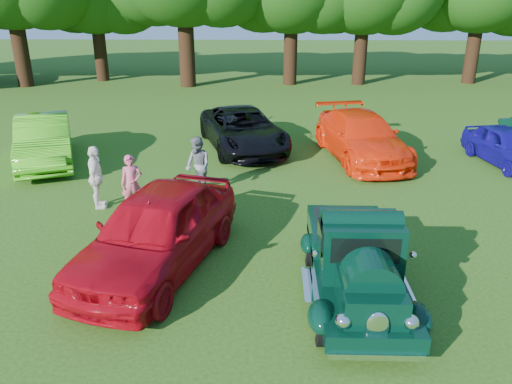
{
  "coord_description": "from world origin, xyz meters",
  "views": [
    {
      "loc": [
        -0.76,
        -8.92,
        5.34
      ],
      "look_at": [
        -1.07,
        1.87,
        1.1
      ],
      "focal_mm": 35.0,
      "sensor_mm": 36.0,
      "label": 1
    }
  ],
  "objects_px": {
    "spectator_white": "(96,178)",
    "back_car_orange": "(361,137)",
    "hero_pickup": "(356,261)",
    "red_convertible": "(157,230)",
    "back_car_blue": "(507,146)",
    "back_car_black": "(243,129)",
    "spectator_grey": "(198,166)",
    "spectator_pink": "(132,183)",
    "back_car_lime": "(44,140)"
  },
  "relations": [
    {
      "from": "back_car_blue",
      "to": "spectator_grey",
      "type": "distance_m",
      "value": 10.49
    },
    {
      "from": "back_car_black",
      "to": "spectator_white",
      "type": "xyz_separation_m",
      "value": [
        -3.6,
        -5.73,
        0.11
      ]
    },
    {
      "from": "spectator_pink",
      "to": "spectator_white",
      "type": "xyz_separation_m",
      "value": [
        -1.0,
        0.18,
        0.09
      ]
    },
    {
      "from": "hero_pickup",
      "to": "spectator_pink",
      "type": "relative_size",
      "value": 2.8
    },
    {
      "from": "hero_pickup",
      "to": "back_car_orange",
      "type": "bearing_deg",
      "value": 79.97
    },
    {
      "from": "spectator_white",
      "to": "back_car_blue",
      "type": "bearing_deg",
      "value": -83.59
    },
    {
      "from": "back_car_orange",
      "to": "spectator_white",
      "type": "xyz_separation_m",
      "value": [
        -7.79,
        -4.64,
        0.07
      ]
    },
    {
      "from": "hero_pickup",
      "to": "back_car_lime",
      "type": "height_order",
      "value": "hero_pickup"
    },
    {
      "from": "hero_pickup",
      "to": "back_car_blue",
      "type": "relative_size",
      "value": 1.15
    },
    {
      "from": "hero_pickup",
      "to": "spectator_pink",
      "type": "xyz_separation_m",
      "value": [
        -5.25,
        3.92,
        0.04
      ]
    },
    {
      "from": "back_car_lime",
      "to": "back_car_black",
      "type": "bearing_deg",
      "value": -5.82
    },
    {
      "from": "red_convertible",
      "to": "spectator_white",
      "type": "distance_m",
      "value": 3.87
    },
    {
      "from": "hero_pickup",
      "to": "spectator_grey",
      "type": "relative_size",
      "value": 2.57
    },
    {
      "from": "back_car_lime",
      "to": "spectator_pink",
      "type": "distance_m",
      "value": 5.67
    },
    {
      "from": "spectator_white",
      "to": "spectator_grey",
      "type": "bearing_deg",
      "value": -78.0
    },
    {
      "from": "hero_pickup",
      "to": "spectator_grey",
      "type": "bearing_deg",
      "value": 125.2
    },
    {
      "from": "back_car_black",
      "to": "spectator_pink",
      "type": "relative_size",
      "value": 3.49
    },
    {
      "from": "back_car_blue",
      "to": "red_convertible",
      "type": "bearing_deg",
      "value": -154.66
    },
    {
      "from": "back_car_lime",
      "to": "spectator_pink",
      "type": "height_order",
      "value": "back_car_lime"
    },
    {
      "from": "back_car_black",
      "to": "back_car_blue",
      "type": "xyz_separation_m",
      "value": [
        9.01,
        -1.6,
        -0.11
      ]
    },
    {
      "from": "spectator_grey",
      "to": "spectator_white",
      "type": "relative_size",
      "value": 0.98
    },
    {
      "from": "spectator_white",
      "to": "back_car_orange",
      "type": "bearing_deg",
      "value": -70.98
    },
    {
      "from": "hero_pickup",
      "to": "back_car_orange",
      "type": "height_order",
      "value": "hero_pickup"
    },
    {
      "from": "back_car_orange",
      "to": "spectator_pink",
      "type": "height_order",
      "value": "back_car_orange"
    },
    {
      "from": "red_convertible",
      "to": "back_car_orange",
      "type": "distance_m",
      "value": 9.5
    },
    {
      "from": "hero_pickup",
      "to": "spectator_pink",
      "type": "bearing_deg",
      "value": 143.27
    },
    {
      "from": "back_car_orange",
      "to": "spectator_white",
      "type": "bearing_deg",
      "value": -159.99
    },
    {
      "from": "hero_pickup",
      "to": "spectator_white",
      "type": "relative_size",
      "value": 2.51
    },
    {
      "from": "back_car_orange",
      "to": "spectator_pink",
      "type": "distance_m",
      "value": 8.33
    },
    {
      "from": "spectator_pink",
      "to": "red_convertible",
      "type": "bearing_deg",
      "value": -83.17
    },
    {
      "from": "back_car_lime",
      "to": "back_car_orange",
      "type": "xyz_separation_m",
      "value": [
        10.83,
        0.83,
        -0.02
      ]
    },
    {
      "from": "back_car_black",
      "to": "spectator_pink",
      "type": "height_order",
      "value": "spectator_pink"
    },
    {
      "from": "back_car_black",
      "to": "back_car_blue",
      "type": "height_order",
      "value": "back_car_black"
    },
    {
      "from": "red_convertible",
      "to": "spectator_pink",
      "type": "xyz_separation_m",
      "value": [
        -1.3,
        2.94,
        -0.08
      ]
    },
    {
      "from": "back_car_lime",
      "to": "back_car_black",
      "type": "height_order",
      "value": "back_car_lime"
    },
    {
      "from": "back_car_lime",
      "to": "back_car_blue",
      "type": "height_order",
      "value": "back_car_lime"
    },
    {
      "from": "red_convertible",
      "to": "spectator_grey",
      "type": "bearing_deg",
      "value": 102.31
    },
    {
      "from": "back_car_lime",
      "to": "spectator_grey",
      "type": "bearing_deg",
      "value": -47.54
    },
    {
      "from": "back_car_lime",
      "to": "hero_pickup",
      "type": "bearing_deg",
      "value": -62.39
    },
    {
      "from": "back_car_black",
      "to": "spectator_white",
      "type": "bearing_deg",
      "value": -139.55
    },
    {
      "from": "back_car_black",
      "to": "spectator_grey",
      "type": "distance_m",
      "value": 4.72
    },
    {
      "from": "spectator_grey",
      "to": "spectator_white",
      "type": "bearing_deg",
      "value": -107.68
    },
    {
      "from": "back_car_orange",
      "to": "back_car_blue",
      "type": "relative_size",
      "value": 1.45
    },
    {
      "from": "red_convertible",
      "to": "spectator_grey",
      "type": "relative_size",
      "value": 2.99
    },
    {
      "from": "back_car_orange",
      "to": "spectator_grey",
      "type": "relative_size",
      "value": 3.24
    },
    {
      "from": "hero_pickup",
      "to": "back_car_black",
      "type": "relative_size",
      "value": 0.8
    },
    {
      "from": "back_car_black",
      "to": "back_car_orange",
      "type": "bearing_deg",
      "value": -32.08
    },
    {
      "from": "red_convertible",
      "to": "spectator_pink",
      "type": "relative_size",
      "value": 3.26
    },
    {
      "from": "back_car_lime",
      "to": "red_convertible",
      "type": "bearing_deg",
      "value": -74.33
    },
    {
      "from": "hero_pickup",
      "to": "red_convertible",
      "type": "relative_size",
      "value": 0.86
    }
  ]
}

